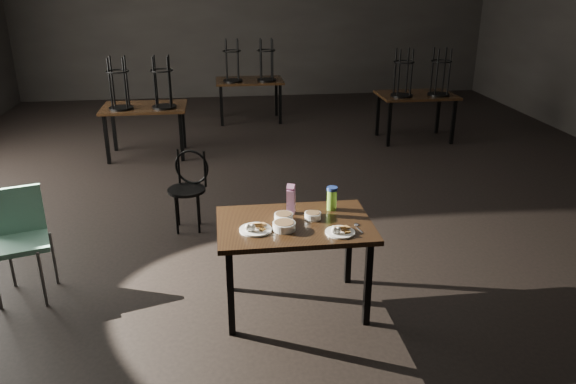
{
  "coord_description": "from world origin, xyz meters",
  "views": [
    {
      "loc": [
        -0.9,
        -6.32,
        2.57
      ],
      "look_at": [
        -0.34,
        -1.99,
        0.85
      ],
      "focal_mm": 35.0,
      "sensor_mm": 36.0,
      "label": 1
    }
  ],
  "objects": [
    {
      "name": "bg_table_far",
      "position": [
        -0.3,
        3.78,
        0.75
      ],
      "size": [
        1.2,
        0.8,
        1.48
      ],
      "color": "black",
      "rests_on": "ground"
    },
    {
      "name": "water_bottle",
      "position": [
        -0.0,
        -2.17,
        0.85
      ],
      "size": [
        0.11,
        0.11,
        0.19
      ],
      "color": "#8AD23D",
      "rests_on": "main_table"
    },
    {
      "name": "bowl_far",
      "position": [
        -0.19,
        -2.34,
        0.78
      ],
      "size": [
        0.13,
        0.13,
        0.05
      ],
      "color": "white",
      "rests_on": "main_table"
    },
    {
      "name": "school_chair",
      "position": [
        -2.56,
        -1.89,
        0.55
      ],
      "size": [
        0.53,
        0.53,
        0.92
      ],
      "rotation": [
        0.0,
        0.0,
        0.3
      ],
      "color": "#7DC2A6",
      "rests_on": "ground"
    },
    {
      "name": "plate_right",
      "position": [
        -0.03,
        -2.62,
        0.77
      ],
      "size": [
        0.22,
        0.22,
        0.07
      ],
      "color": "white",
      "rests_on": "main_table"
    },
    {
      "name": "main_table",
      "position": [
        -0.34,
        -2.39,
        0.67
      ],
      "size": [
        1.2,
        0.8,
        0.75
      ],
      "color": "black",
      "rests_on": "ground"
    },
    {
      "name": "bowl_big",
      "position": [
        -0.44,
        -2.51,
        0.78
      ],
      "size": [
        0.17,
        0.17,
        0.06
      ],
      "color": "white",
      "rests_on": "main_table"
    },
    {
      "name": "bentwood_chair",
      "position": [
        -1.23,
        -0.72,
        0.49
      ],
      "size": [
        0.44,
        0.43,
        0.83
      ],
      "rotation": [
        0.0,
        0.0,
        -0.37
      ],
      "color": "black",
      "rests_on": "ground"
    },
    {
      "name": "juice_carton",
      "position": [
        -0.34,
        -2.21,
        0.87
      ],
      "size": [
        0.08,
        0.08,
        0.25
      ],
      "color": "#871866",
      "rests_on": "main_table"
    },
    {
      "name": "bg_table_left",
      "position": [
        -1.94,
        1.85,
        0.75
      ],
      "size": [
        1.2,
        0.8,
        1.48
      ],
      "color": "black",
      "rests_on": "ground"
    },
    {
      "name": "spoon",
      "position": [
        0.13,
        -2.51,
        0.75
      ],
      "size": [
        0.05,
        0.18,
        0.01
      ],
      "color": "silver",
      "rests_on": "main_table"
    },
    {
      "name": "bowl_near",
      "position": [
        -0.42,
        -2.35,
        0.78
      ],
      "size": [
        0.15,
        0.15,
        0.06
      ],
      "color": "white",
      "rests_on": "main_table"
    },
    {
      "name": "bg_table_right",
      "position": [
        2.27,
        2.18,
        0.75
      ],
      "size": [
        1.2,
        0.8,
        1.48
      ],
      "color": "black",
      "rests_on": "ground"
    },
    {
      "name": "plate_left",
      "position": [
        -0.65,
        -2.5,
        0.77
      ],
      "size": [
        0.25,
        0.25,
        0.08
      ],
      "color": "white",
      "rests_on": "main_table"
    }
  ]
}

